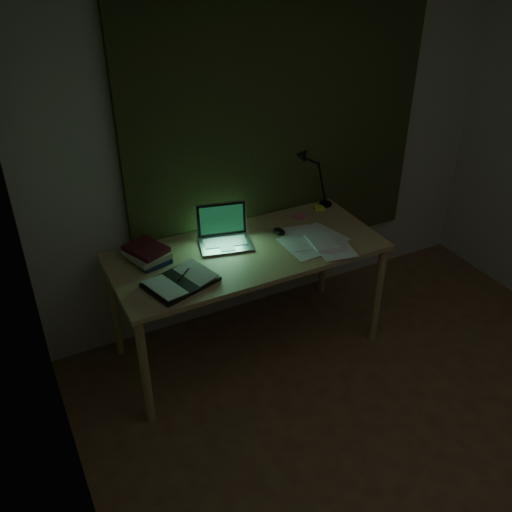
{
  "coord_description": "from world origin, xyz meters",
  "views": [
    {
      "loc": [
        -1.82,
        -1.27,
        2.7
      ],
      "look_at": [
        -0.46,
        1.42,
        0.82
      ],
      "focal_mm": 40.0,
      "sensor_mm": 36.0,
      "label": 1
    }
  ],
  "objects_px": {
    "open_textbook": "(181,281)",
    "loose_papers": "(313,243)",
    "laptop": "(225,230)",
    "book_stack": "(148,253)",
    "desk": "(248,300)",
    "desk_lamp": "(328,174)"
  },
  "relations": [
    {
      "from": "open_textbook",
      "to": "loose_papers",
      "type": "xyz_separation_m",
      "value": [
        0.93,
        0.03,
        -0.01
      ]
    },
    {
      "from": "open_textbook",
      "to": "laptop",
      "type": "bearing_deg",
      "value": 16.28
    },
    {
      "from": "open_textbook",
      "to": "book_stack",
      "type": "distance_m",
      "value": 0.35
    },
    {
      "from": "loose_papers",
      "to": "book_stack",
      "type": "bearing_deg",
      "value": 163.21
    },
    {
      "from": "loose_papers",
      "to": "desk",
      "type": "bearing_deg",
      "value": 162.48
    },
    {
      "from": "desk",
      "to": "laptop",
      "type": "distance_m",
      "value": 0.54
    },
    {
      "from": "desk",
      "to": "open_textbook",
      "type": "distance_m",
      "value": 0.68
    },
    {
      "from": "desk",
      "to": "laptop",
      "type": "xyz_separation_m",
      "value": [
        -0.1,
        0.11,
        0.52
      ]
    },
    {
      "from": "laptop",
      "to": "loose_papers",
      "type": "distance_m",
      "value": 0.58
    },
    {
      "from": "open_textbook",
      "to": "loose_papers",
      "type": "height_order",
      "value": "open_textbook"
    },
    {
      "from": "loose_papers",
      "to": "desk_lamp",
      "type": "relative_size",
      "value": 0.77
    },
    {
      "from": "open_textbook",
      "to": "desk_lamp",
      "type": "distance_m",
      "value": 1.41
    },
    {
      "from": "book_stack",
      "to": "desk",
      "type": "bearing_deg",
      "value": -16.29
    },
    {
      "from": "open_textbook",
      "to": "book_stack",
      "type": "xyz_separation_m",
      "value": [
        -0.09,
        0.34,
        0.03
      ]
    },
    {
      "from": "open_textbook",
      "to": "loose_papers",
      "type": "relative_size",
      "value": 1.01
    },
    {
      "from": "loose_papers",
      "to": "laptop",
      "type": "bearing_deg",
      "value": 155.21
    },
    {
      "from": "open_textbook",
      "to": "desk_lamp",
      "type": "relative_size",
      "value": 0.78
    },
    {
      "from": "book_stack",
      "to": "loose_papers",
      "type": "height_order",
      "value": "book_stack"
    },
    {
      "from": "book_stack",
      "to": "laptop",
      "type": "bearing_deg",
      "value": -7.74
    },
    {
      "from": "laptop",
      "to": "loose_papers",
      "type": "bearing_deg",
      "value": -11.18
    },
    {
      "from": "open_textbook",
      "to": "book_stack",
      "type": "bearing_deg",
      "value": 87.2
    },
    {
      "from": "laptop",
      "to": "desk_lamp",
      "type": "height_order",
      "value": "desk_lamp"
    }
  ]
}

